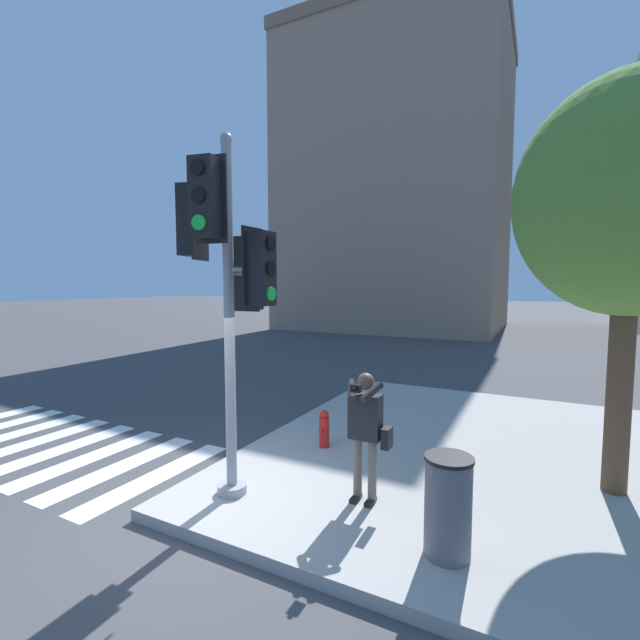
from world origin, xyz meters
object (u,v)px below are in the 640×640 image
object	(u,v)px
traffic_signal_pole	(228,268)
street_tree	(631,198)
fire_hydrant	(324,429)
person_photographer	(366,425)
trash_bin	(448,506)

from	to	relation	value
traffic_signal_pole	street_tree	world-z (taller)	street_tree
traffic_signal_pole	street_tree	xyz separation A→B (m)	(4.50, 2.42, 0.88)
fire_hydrant	street_tree	bearing A→B (deg)	5.29
traffic_signal_pole	person_photographer	distance (m)	2.65
fire_hydrant	trash_bin	bearing A→B (deg)	-39.91
person_photographer	fire_hydrant	bearing A→B (deg)	133.01
traffic_signal_pole	person_photographer	bearing A→B (deg)	21.63
person_photographer	fire_hydrant	distance (m)	2.01
traffic_signal_pole	fire_hydrant	size ratio (longest dim) A/B	7.25
street_tree	fire_hydrant	xyz separation A→B (m)	(-4.16, -0.38, -3.54)
person_photographer	street_tree	world-z (taller)	street_tree
person_photographer	traffic_signal_pole	bearing A→B (deg)	-158.37
trash_bin	street_tree	bearing A→B (deg)	54.58
fire_hydrant	person_photographer	bearing A→B (deg)	-46.99
street_tree	person_photographer	bearing A→B (deg)	-148.32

